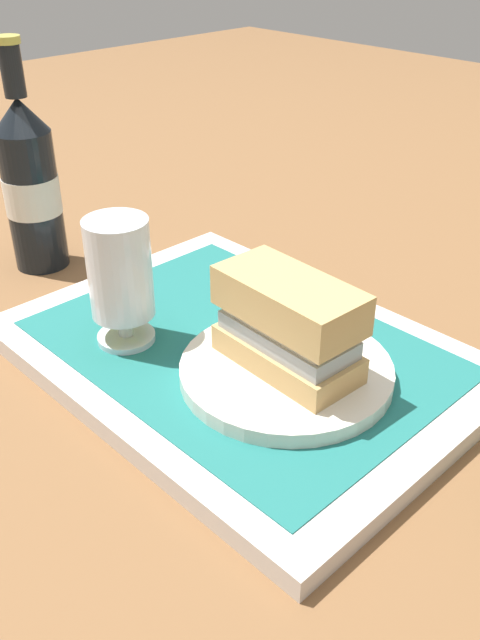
{
  "coord_description": "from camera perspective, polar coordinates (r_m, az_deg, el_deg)",
  "views": [
    {
      "loc": [
        -0.4,
        0.39,
        0.39
      ],
      "look_at": [
        0.0,
        0.0,
        0.05
      ],
      "focal_mm": 38.82,
      "sensor_mm": 36.0,
      "label": 1
    }
  ],
  "objects": [
    {
      "name": "ground_plane",
      "position": [
        0.67,
        -0.0,
        -3.63
      ],
      "size": [
        3.0,
        3.0,
        0.0
      ],
      "primitive_type": "plane",
      "color": "brown"
    },
    {
      "name": "tray",
      "position": [
        0.67,
        -0.0,
        -2.93
      ],
      "size": [
        0.44,
        0.32,
        0.02
      ],
      "primitive_type": "cube",
      "color": "silver",
      "rests_on": "ground_plane"
    },
    {
      "name": "placemat",
      "position": [
        0.66,
        -0.0,
        -2.17
      ],
      "size": [
        0.38,
        0.27,
        0.0
      ],
      "primitive_type": "cube",
      "color": "#1E6B66",
      "rests_on": "tray"
    },
    {
      "name": "plate",
      "position": [
        0.62,
        3.82,
        -4.22
      ],
      "size": [
        0.19,
        0.19,
        0.01
      ],
      "primitive_type": "cylinder",
      "color": "silver",
      "rests_on": "placemat"
    },
    {
      "name": "sandwich",
      "position": [
        0.59,
        3.76,
        -0.13
      ],
      "size": [
        0.14,
        0.07,
        0.08
      ],
      "rotation": [
        0.0,
        0.0,
        -0.05
      ],
      "color": "tan",
      "rests_on": "plate"
    },
    {
      "name": "beer_glass",
      "position": [
        0.65,
        -9.83,
        3.57
      ],
      "size": [
        0.06,
        0.06,
        0.12
      ],
      "color": "silver",
      "rests_on": "placemat"
    },
    {
      "name": "beer_bottle",
      "position": [
        0.86,
        -16.88,
        10.72
      ],
      "size": [
        0.07,
        0.07,
        0.27
      ],
      "color": "black",
      "rests_on": "ground_plane"
    }
  ]
}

